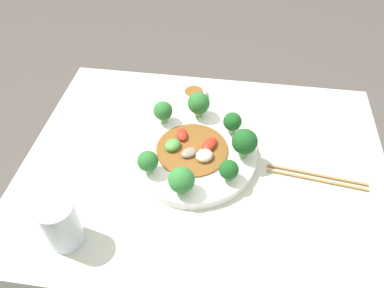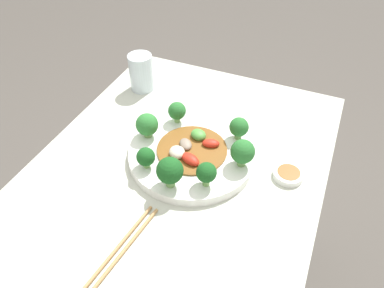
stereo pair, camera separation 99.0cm
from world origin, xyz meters
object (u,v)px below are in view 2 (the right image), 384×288
broccoli_north (147,125)px  sauce_dish (288,174)px  broccoli_southeast (239,127)px  broccoli_northwest (146,157)px  broccoli_northeast (177,111)px  chopsticks (121,249)px  broccoli_southwest (206,173)px  drinking_glass (141,72)px  broccoli_south (243,152)px  stirfry_center (191,148)px  plate (192,154)px  broccoli_west (170,171)px

broccoli_north → sauce_dish: size_ratio=0.93×
broccoli_southeast → broccoli_northwest: 0.24m
broccoli_northeast → chopsticks: 0.38m
broccoli_southwest → chopsticks: 0.23m
broccoli_southwest → drinking_glass: bearing=47.0°
broccoli_south → broccoli_north: 0.24m
stirfry_center → chopsticks: 0.29m
broccoli_northeast → broccoli_southwest: broccoli_southwest is taller
broccoli_northwest → chopsticks: broccoli_northwest is taller
broccoli_northeast → chopsticks: bearing=-172.3°
broccoli_southeast → broccoli_southwest: size_ratio=0.99×
broccoli_south → drinking_glass: bearing=60.4°
broccoli_northwest → chopsticks: 0.21m
broccoli_southeast → chopsticks: 0.40m
plate → broccoli_northwest: (-0.09, 0.07, 0.04)m
broccoli_southeast → chopsticks: size_ratio=0.26×
broccoli_northwest → plate: bearing=-39.5°
stirfry_center → sauce_dish: (0.03, -0.23, -0.02)m
stirfry_center → broccoli_northeast: bearing=41.6°
drinking_glass → chopsticks: (-0.50, -0.23, -0.05)m
broccoli_northeast → stirfry_center: bearing=-138.4°
broccoli_west → broccoli_north: (0.12, 0.12, -0.01)m
plate → drinking_glass: size_ratio=2.80×
broccoli_northwest → sauce_dish: bearing=-68.8°
stirfry_center → broccoli_northwest: bearing=140.4°
broccoli_west → broccoli_southeast: size_ratio=1.26×
broccoli_south → broccoli_northeast: (0.09, 0.20, -0.01)m
broccoli_southeast → plate: bearing=134.1°
chopsticks → broccoli_southeast: bearing=-17.1°
plate → broccoli_north: bearing=87.8°
broccoli_south → broccoli_northeast: size_ratio=1.20×
broccoli_northwest → broccoli_southwest: (0.00, -0.14, 0.01)m
chopsticks → sauce_dish: bearing=-39.0°
broccoli_northwest → drinking_glass: size_ratio=0.48×
broccoli_south → broccoli_northwest: broccoli_south is taller
drinking_glass → sauce_dish: drinking_glass is taller
broccoli_north → chopsticks: 0.31m
broccoli_south → plate: bearing=90.3°
broccoli_north → chopsticks: size_ratio=0.29×
broccoli_northwest → stirfry_center: bearing=-39.6°
drinking_glass → plate: bearing=-130.3°
broccoli_southeast → broccoli_northwest: (-0.17, 0.16, -0.00)m
plate → broccoli_southwest: 0.12m
drinking_glass → sauce_dish: bearing=-111.2°
broccoli_south → chopsticks: 0.33m
stirfry_center → drinking_glass: size_ratio=1.55×
broccoli_northeast → chopsticks: broccoli_northeast is taller
broccoli_southeast → drinking_glass: size_ratio=0.54×
broccoli_northwest → broccoli_southwest: broccoli_southwest is taller
broccoli_south → sauce_dish: 0.12m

